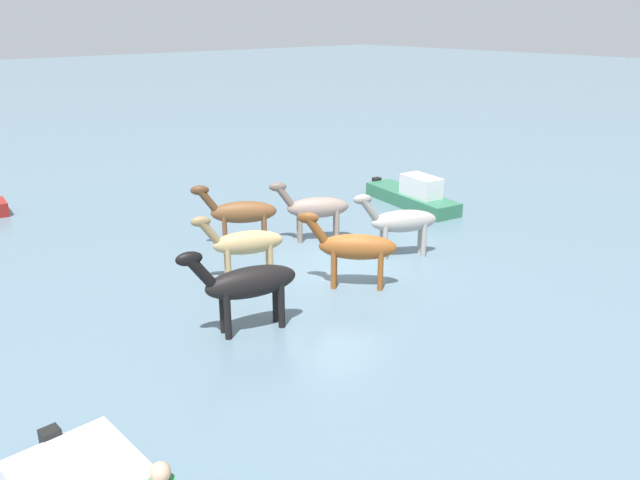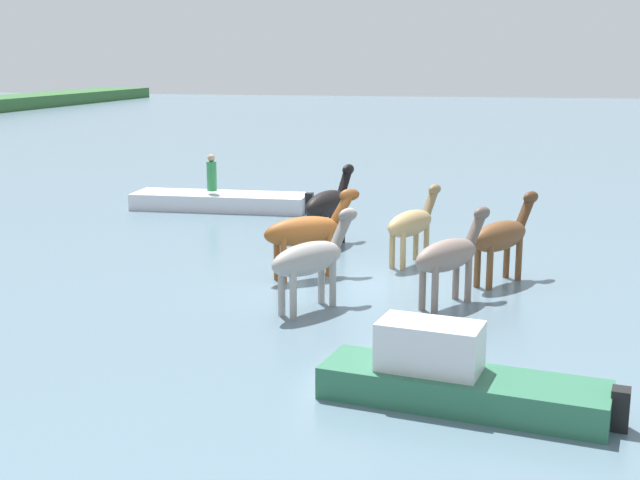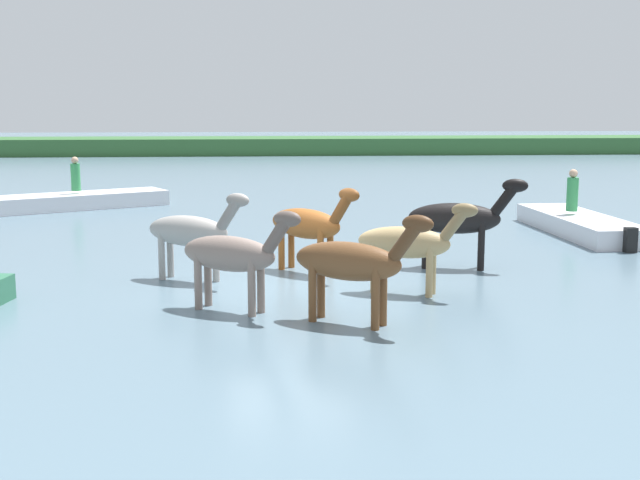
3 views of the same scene
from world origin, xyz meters
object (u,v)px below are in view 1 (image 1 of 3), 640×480
horse_rear_stallion (354,247)px  boat_launch_far (413,198)px  horse_dun_straggler (315,208)px  horse_lead (247,283)px  horse_chestnut_trailing (401,221)px  horse_pinto_flank (245,243)px  horse_dark_mare (241,212)px

horse_rear_stallion → boat_launch_far: (-6.54, -3.74, -0.75)m
horse_dun_straggler → boat_launch_far: horse_dun_straggler is taller
horse_lead → boat_launch_far: 10.67m
horse_rear_stallion → horse_chestnut_trailing: horse_rear_stallion is taller
horse_lead → horse_dun_straggler: bearing=-129.5°
horse_pinto_flank → boat_launch_far: 8.49m
horse_dun_straggler → horse_pinto_flank: 3.48m
horse_chestnut_trailing → horse_pinto_flank: size_ratio=1.01×
horse_lead → boat_launch_far: bearing=-143.2°
horse_lead → horse_dark_mare: bearing=-107.8°
horse_rear_stallion → horse_lead: (3.34, 0.21, 0.05)m
horse_rear_stallion → horse_lead: 3.34m
horse_dun_straggler → horse_lead: 5.98m
horse_chestnut_trailing → boat_launch_far: bearing=-113.5°
boat_launch_far → horse_rear_stallion: bearing=-50.6°
horse_rear_stallion → horse_pinto_flank: bearing=-4.2°
boat_launch_far → horse_dun_straggler: bearing=-74.9°
horse_dark_mare → horse_lead: horse_lead is taller
horse_pinto_flank → horse_dun_straggler: bearing=-137.2°
horse_dark_mare → horse_pinto_flank: 2.48m
horse_lead → boat_launch_far: horse_lead is taller
horse_dark_mare → boat_launch_far: horse_dark_mare is taller
horse_dark_mare → horse_lead: (2.88, 4.47, 0.06)m
horse_dun_straggler → horse_pinto_flank: (3.30, 1.11, -0.03)m
horse_dark_mare → horse_pinto_flank: horse_dark_mare is taller
horse_rear_stallion → horse_pinto_flank: horse_rear_stallion is taller
horse_chestnut_trailing → boat_launch_far: (-4.09, -3.07, -0.73)m
horse_chestnut_trailing → boat_launch_far: 5.17m
horse_rear_stallion → horse_dark_mare: size_ratio=0.90×
horse_rear_stallion → horse_chestnut_trailing: 2.54m
horse_rear_stallion → boat_launch_far: horse_rear_stallion is taller
horse_dun_straggler → horse_chestnut_trailing: 2.75m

